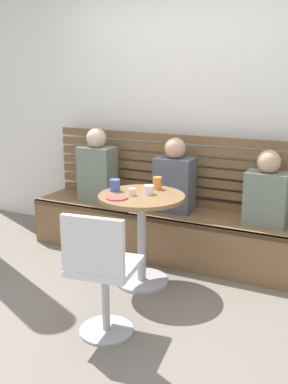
# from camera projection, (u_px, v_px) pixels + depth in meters

# --- Properties ---
(ground) EXTENTS (8.00, 8.00, 0.00)m
(ground) POSITION_uv_depth(u_px,v_px,m) (102.00, 316.00, 3.13)
(ground) COLOR #70665B
(back_wall) EXTENTS (5.20, 0.10, 2.90)m
(back_wall) POSITION_uv_depth(u_px,v_px,m) (190.00, 96.00, 4.17)
(back_wall) COLOR silver
(back_wall) RESTS_ON ground
(booth_bench) EXTENTS (2.70, 0.52, 0.44)m
(booth_bench) POSITION_uv_depth(u_px,v_px,m) (169.00, 233.00, 4.11)
(booth_bench) COLOR brown
(booth_bench) RESTS_ON ground
(booth_backrest) EXTENTS (2.65, 0.04, 0.67)m
(booth_backrest) POSITION_uv_depth(u_px,v_px,m) (180.00, 170.00, 4.17)
(booth_backrest) COLOR brown
(booth_backrest) RESTS_ON booth_bench
(cafe_table) EXTENTS (0.68, 0.68, 0.74)m
(cafe_table) POSITION_uv_depth(u_px,v_px,m) (142.00, 222.00, 3.52)
(cafe_table) COLOR #ADADB2
(cafe_table) RESTS_ON ground
(white_chair) EXTENTS (0.45, 0.45, 0.85)m
(white_chair) POSITION_uv_depth(u_px,v_px,m) (101.00, 271.00, 2.78)
(white_chair) COLOR #ADADB2
(white_chair) RESTS_ON ground
(person_adult) EXTENTS (0.34, 0.22, 0.71)m
(person_adult) POSITION_uv_depth(u_px,v_px,m) (97.00, 169.00, 4.31)
(person_adult) COLOR slate
(person_adult) RESTS_ON booth_bench
(person_child_left) EXTENTS (0.34, 0.22, 0.67)m
(person_child_left) POSITION_uv_depth(u_px,v_px,m) (175.00, 179.00, 3.98)
(person_child_left) COLOR #4C515B
(person_child_left) RESTS_ON booth_bench
(person_child_middle) EXTENTS (0.34, 0.22, 0.63)m
(person_child_middle) POSITION_uv_depth(u_px,v_px,m) (267.00, 192.00, 3.62)
(person_child_middle) COLOR slate
(person_child_middle) RESTS_ON booth_bench
(cup_mug_blue) EXTENTS (0.08, 0.08, 0.09)m
(cup_mug_blue) POSITION_uv_depth(u_px,v_px,m) (115.00, 185.00, 3.56)
(cup_mug_blue) COLOR #3D5B9E
(cup_mug_blue) RESTS_ON cafe_table
(cup_espresso_small) EXTENTS (0.06, 0.06, 0.05)m
(cup_espresso_small) POSITION_uv_depth(u_px,v_px,m) (132.00, 192.00, 3.44)
(cup_espresso_small) COLOR silver
(cup_espresso_small) RESTS_ON cafe_table
(cup_ceramic_white) EXTENTS (0.08, 0.08, 0.07)m
(cup_ceramic_white) POSITION_uv_depth(u_px,v_px,m) (149.00, 190.00, 3.47)
(cup_ceramic_white) COLOR white
(cup_ceramic_white) RESTS_ON cafe_table
(cup_tumbler_orange) EXTENTS (0.07, 0.07, 0.10)m
(cup_tumbler_orange) POSITION_uv_depth(u_px,v_px,m) (157.00, 183.00, 3.62)
(cup_tumbler_orange) COLOR orange
(cup_tumbler_orange) RESTS_ON cafe_table
(plate_small) EXTENTS (0.17, 0.17, 0.01)m
(plate_small) POSITION_uv_depth(u_px,v_px,m) (117.00, 198.00, 3.36)
(plate_small) COLOR #DB4C42
(plate_small) RESTS_ON cafe_table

